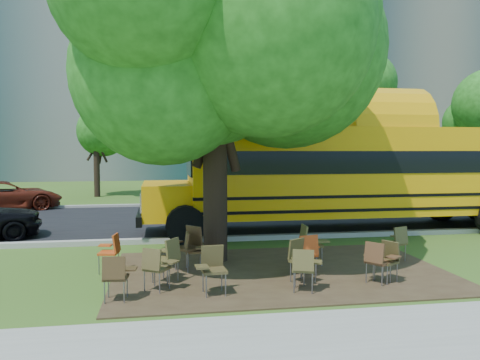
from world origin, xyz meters
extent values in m
plane|color=#324B17|center=(0.00, 0.00, 0.00)|extent=(160.00, 160.00, 0.00)
cube|color=#382819|center=(1.00, -0.50, 0.01)|extent=(7.00, 4.50, 0.03)
cube|color=black|center=(0.00, 7.00, 0.02)|extent=(80.00, 8.00, 0.04)
cube|color=gray|center=(0.00, 3.00, 0.07)|extent=(80.00, 0.25, 0.14)
cube|color=gray|center=(0.00, 11.10, 0.07)|extent=(80.00, 0.25, 0.14)
cube|color=slate|center=(-8.00, 36.00, 11.00)|extent=(38.00, 16.00, 22.00)
cube|color=#6E695C|center=(24.00, 38.00, 12.50)|extent=(30.00, 16.00, 25.00)
cylinder|color=black|center=(-5.00, 16.00, 1.75)|extent=(0.32, 0.32, 3.50)
sphere|color=#1B4E12|center=(-5.00, 16.00, 4.22)|extent=(4.80, 4.80, 4.80)
cylinder|color=black|center=(8.00, 14.00, 2.10)|extent=(0.38, 0.38, 4.20)
sphere|color=#1B4E12|center=(8.00, 14.00, 5.04)|extent=(5.60, 5.60, 5.60)
cylinder|color=black|center=(-0.27, 0.68, 2.04)|extent=(0.56, 0.56, 4.07)
sphere|color=#1B4E12|center=(-0.27, 0.68, 5.15)|extent=(7.20, 7.20, 7.20)
cube|color=orange|center=(5.32, 4.00, 1.93)|extent=(11.98, 2.77, 2.67)
cube|color=black|center=(5.65, 4.00, 2.23)|extent=(11.32, 2.81, 0.65)
cube|color=orange|center=(-1.35, 3.97, 1.09)|extent=(1.42, 2.40, 1.03)
cube|color=black|center=(5.32, 4.00, 1.25)|extent=(12.00, 2.80, 0.09)
cube|color=black|center=(5.32, 4.00, 0.85)|extent=(12.00, 2.80, 0.09)
cylinder|color=black|center=(-0.87, 2.61, 0.54)|extent=(1.09, 0.33, 1.09)
cylinder|color=black|center=(-0.89, 5.33, 0.54)|extent=(1.09, 0.33, 1.09)
cylinder|color=black|center=(8.47, 5.37, 0.54)|extent=(1.09, 0.33, 1.09)
cylinder|color=black|center=(9.99, 5.38, 0.54)|extent=(1.09, 0.33, 1.09)
cube|color=#3D2B15|center=(-2.28, -1.92, 0.43)|extent=(0.43, 0.41, 0.05)
cube|color=#3D2B15|center=(-2.29, -2.09, 0.64)|extent=(0.39, 0.12, 0.38)
cube|color=#3D2B15|center=(-2.04, -1.80, 0.54)|extent=(0.23, 0.28, 0.03)
cylinder|color=slate|center=(-2.43, -1.74, 0.21)|extent=(0.02, 0.02, 0.43)
cylinder|color=slate|center=(-2.13, -2.09, 0.21)|extent=(0.02, 0.02, 0.43)
cube|color=#4C4021|center=(-1.59, -1.44, 0.43)|extent=(0.55, 0.54, 0.05)
cube|color=#4C4021|center=(-1.69, -1.58, 0.64)|extent=(0.37, 0.29, 0.39)
cube|color=#4C4021|center=(-1.32, -1.45, 0.55)|extent=(0.32, 0.34, 0.03)
cylinder|color=slate|center=(-1.64, -1.21, 0.22)|extent=(0.02, 0.02, 0.43)
cylinder|color=slate|center=(-1.54, -1.66, 0.22)|extent=(0.02, 0.02, 0.43)
cube|color=brown|center=(-1.44, -0.93, 0.46)|extent=(0.59, 0.59, 0.05)
cube|color=brown|center=(-1.29, -1.04, 0.69)|extent=(0.32, 0.39, 0.41)
cube|color=brown|center=(-1.41, -0.64, 0.59)|extent=(0.37, 0.35, 0.03)
cylinder|color=slate|center=(-1.68, -0.96, 0.23)|extent=(0.02, 0.02, 0.46)
cylinder|color=slate|center=(-1.19, -0.89, 0.23)|extent=(0.02, 0.02, 0.46)
cube|color=#44391D|center=(-0.57, -1.85, 0.46)|extent=(0.46, 0.44, 0.05)
cube|color=#44391D|center=(-0.59, -1.67, 0.68)|extent=(0.41, 0.13, 0.41)
cube|color=#44391D|center=(-0.81, -2.01, 0.58)|extent=(0.25, 0.30, 0.03)
cylinder|color=slate|center=(-0.39, -2.01, 0.23)|extent=(0.02, 0.02, 0.46)
cylinder|color=slate|center=(-0.76, -1.69, 0.23)|extent=(0.02, 0.02, 0.46)
cube|color=#4D4421|center=(1.07, -1.92, 0.43)|extent=(0.51, 0.49, 0.05)
cube|color=#4D4421|center=(1.01, -2.08, 0.64)|extent=(0.39, 0.21, 0.38)
cube|color=#4D4421|center=(1.33, -1.87, 0.54)|extent=(0.29, 0.32, 0.03)
cylinder|color=slate|center=(0.97, -1.72, 0.22)|extent=(0.02, 0.02, 0.43)
cylinder|color=slate|center=(1.16, -2.13, 0.22)|extent=(0.02, 0.02, 0.43)
cube|color=#443C1D|center=(1.22, -1.40, 0.45)|extent=(0.57, 0.56, 0.05)
cube|color=#443C1D|center=(1.12, -1.25, 0.67)|extent=(0.39, 0.30, 0.40)
cube|color=#443C1D|center=(1.09, -1.64, 0.57)|extent=(0.34, 0.35, 0.03)
cylinder|color=slate|center=(1.45, -1.44, 0.22)|extent=(0.02, 0.02, 0.45)
cylinder|color=slate|center=(0.98, -1.35, 0.22)|extent=(0.02, 0.02, 0.45)
cube|color=#443A1D|center=(2.82, -1.61, 0.42)|extent=(0.52, 0.52, 0.05)
cube|color=#443A1D|center=(2.97, -1.53, 0.63)|extent=(0.26, 0.37, 0.38)
cube|color=#443A1D|center=(2.60, -1.48, 0.54)|extent=(0.33, 0.31, 0.03)
cylinder|color=slate|center=(2.76, -1.83, 0.21)|extent=(0.02, 0.02, 0.42)
cylinder|color=slate|center=(2.89, -1.40, 0.21)|extent=(0.02, 0.02, 0.42)
cube|color=#51321C|center=(2.65, -1.67, 0.44)|extent=(0.56, 0.56, 0.05)
cube|color=#51321C|center=(2.51, -1.77, 0.65)|extent=(0.30, 0.37, 0.39)
cube|color=#51321C|center=(2.90, -1.78, 0.56)|extent=(0.35, 0.33, 0.03)
cylinder|color=slate|center=(2.69, -1.44, 0.22)|extent=(0.02, 0.02, 0.44)
cylinder|color=slate|center=(2.62, -1.90, 0.22)|extent=(0.02, 0.02, 0.44)
cube|color=#B43F13|center=(-2.62, 0.06, 0.43)|extent=(0.44, 0.46, 0.05)
cube|color=#B43F13|center=(-2.45, 0.03, 0.64)|extent=(0.15, 0.39, 0.38)
cube|color=#B43F13|center=(-2.71, 0.31, 0.54)|extent=(0.30, 0.25, 0.03)
cylinder|color=slate|center=(-2.81, -0.07, 0.21)|extent=(0.02, 0.02, 0.43)
cylinder|color=slate|center=(-2.43, 0.19, 0.21)|extent=(0.02, 0.02, 0.43)
cube|color=#3D2815|center=(-0.95, -0.08, 0.49)|extent=(0.63, 0.64, 0.05)
cube|color=#3D2815|center=(-0.80, 0.05, 0.74)|extent=(0.37, 0.40, 0.44)
cube|color=#3D2815|center=(-1.24, 0.02, 0.63)|extent=(0.39, 0.38, 0.03)
cylinder|color=slate|center=(-0.97, -0.34, 0.25)|extent=(0.03, 0.03, 0.49)
cylinder|color=slate|center=(-0.93, 0.18, 0.25)|extent=(0.03, 0.03, 0.49)
cube|color=#4B361B|center=(-0.81, -0.10, 0.44)|extent=(0.40, 0.42, 0.05)
cube|color=#4B361B|center=(-0.98, -0.10, 0.65)|extent=(0.10, 0.39, 0.39)
cube|color=#4B361B|center=(-0.66, -0.33, 0.55)|extent=(0.28, 0.22, 0.03)
cylinder|color=slate|center=(-0.65, 0.07, 0.22)|extent=(0.02, 0.02, 0.44)
cylinder|color=slate|center=(-0.97, -0.27, 0.22)|extent=(0.02, 0.02, 0.44)
cube|color=#B43F13|center=(1.40, -0.90, 0.46)|extent=(0.50, 0.49, 0.05)
cube|color=#B43F13|center=(1.43, -1.08, 0.69)|extent=(0.42, 0.18, 0.41)
cube|color=#B43F13|center=(1.61, -0.71, 0.58)|extent=(0.28, 0.33, 0.03)
cylinder|color=slate|center=(1.19, -0.77, 0.23)|extent=(0.02, 0.02, 0.46)
cylinder|color=slate|center=(1.60, -1.04, 0.23)|extent=(0.02, 0.02, 0.46)
cube|color=brown|center=(1.82, -0.08, 0.48)|extent=(0.43, 0.46, 0.05)
cube|color=brown|center=(1.63, -0.08, 0.71)|extent=(0.11, 0.43, 0.43)
cube|color=brown|center=(1.96, -0.34, 0.61)|extent=(0.30, 0.24, 0.03)
cylinder|color=slate|center=(2.00, 0.09, 0.24)|extent=(0.03, 0.03, 0.48)
cylinder|color=slate|center=(1.63, -0.26, 0.24)|extent=(0.03, 0.03, 0.48)
cube|color=#4D4521|center=(3.84, -0.05, 0.44)|extent=(0.51, 0.50, 0.05)
cube|color=#4D4521|center=(3.90, -0.21, 0.65)|extent=(0.40, 0.22, 0.39)
cube|color=#4D4521|center=(4.02, 0.16, 0.55)|extent=(0.29, 0.33, 0.03)
cylinder|color=slate|center=(3.63, 0.05, 0.22)|extent=(0.02, 0.02, 0.44)
cylinder|color=slate|center=(4.05, -0.15, 0.22)|extent=(0.02, 0.02, 0.44)
imported|color=#50190D|center=(-8.05, 10.80, 0.63)|extent=(4.98, 3.68, 1.26)
camera|label=1|loc=(-1.45, -10.05, 2.66)|focal=35.00mm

